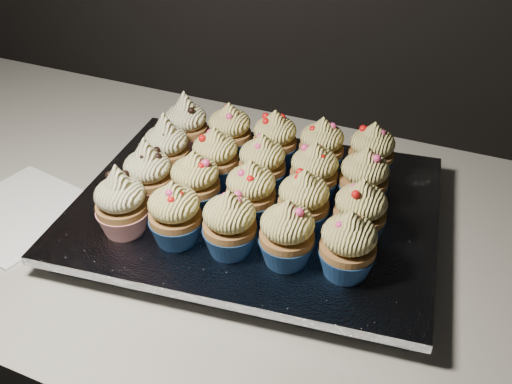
% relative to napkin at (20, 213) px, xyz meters
% --- Properties ---
extents(worktop, '(2.44, 0.64, 0.04)m').
position_rel_napkin_xyz_m(worktop, '(0.40, 0.12, -0.02)').
color(worktop, beige).
rests_on(worktop, cabinet).
extents(napkin, '(0.19, 0.19, 0.00)m').
position_rel_napkin_xyz_m(napkin, '(0.00, 0.00, 0.00)').
color(napkin, white).
rests_on(napkin, worktop).
extents(baking_tray, '(0.46, 0.38, 0.02)m').
position_rel_napkin_xyz_m(baking_tray, '(0.30, 0.11, 0.01)').
color(baking_tray, black).
rests_on(baking_tray, worktop).
extents(foil_lining, '(0.50, 0.42, 0.01)m').
position_rel_napkin_xyz_m(foil_lining, '(0.30, 0.11, 0.03)').
color(foil_lining, silver).
rests_on(foil_lining, baking_tray).
extents(cupcake_0, '(0.06, 0.06, 0.10)m').
position_rel_napkin_xyz_m(cupcake_0, '(0.18, -0.00, 0.07)').
color(cupcake_0, red).
rests_on(cupcake_0, foil_lining).
extents(cupcake_1, '(0.06, 0.06, 0.08)m').
position_rel_napkin_xyz_m(cupcake_1, '(0.25, 0.00, 0.07)').
color(cupcake_1, navy).
rests_on(cupcake_1, foil_lining).
extents(cupcake_2, '(0.06, 0.06, 0.08)m').
position_rel_napkin_xyz_m(cupcake_2, '(0.31, 0.01, 0.07)').
color(cupcake_2, navy).
rests_on(cupcake_2, foil_lining).
extents(cupcake_3, '(0.06, 0.06, 0.08)m').
position_rel_napkin_xyz_m(cupcake_3, '(0.38, 0.02, 0.07)').
color(cupcake_3, navy).
rests_on(cupcake_3, foil_lining).
extents(cupcake_4, '(0.06, 0.06, 0.08)m').
position_rel_napkin_xyz_m(cupcake_4, '(0.45, 0.03, 0.07)').
color(cupcake_4, navy).
rests_on(cupcake_4, foil_lining).
extents(cupcake_5, '(0.06, 0.06, 0.10)m').
position_rel_napkin_xyz_m(cupcake_5, '(0.18, 0.06, 0.07)').
color(cupcake_5, red).
rests_on(cupcake_5, foil_lining).
extents(cupcake_6, '(0.06, 0.06, 0.08)m').
position_rel_napkin_xyz_m(cupcake_6, '(0.24, 0.07, 0.07)').
color(cupcake_6, navy).
rests_on(cupcake_6, foil_lining).
extents(cupcake_7, '(0.06, 0.06, 0.08)m').
position_rel_napkin_xyz_m(cupcake_7, '(0.31, 0.08, 0.07)').
color(cupcake_7, navy).
rests_on(cupcake_7, foil_lining).
extents(cupcake_8, '(0.06, 0.06, 0.08)m').
position_rel_napkin_xyz_m(cupcake_8, '(0.38, 0.09, 0.07)').
color(cupcake_8, navy).
rests_on(cupcake_8, foil_lining).
extents(cupcake_9, '(0.06, 0.06, 0.08)m').
position_rel_napkin_xyz_m(cupcake_9, '(0.44, 0.09, 0.07)').
color(cupcake_9, navy).
rests_on(cupcake_9, foil_lining).
extents(cupcake_10, '(0.06, 0.06, 0.10)m').
position_rel_napkin_xyz_m(cupcake_10, '(0.16, 0.13, 0.07)').
color(cupcake_10, red).
rests_on(cupcake_10, foil_lining).
extents(cupcake_11, '(0.06, 0.06, 0.08)m').
position_rel_napkin_xyz_m(cupcake_11, '(0.23, 0.13, 0.07)').
color(cupcake_11, navy).
rests_on(cupcake_11, foil_lining).
extents(cupcake_12, '(0.06, 0.06, 0.08)m').
position_rel_napkin_xyz_m(cupcake_12, '(0.30, 0.14, 0.07)').
color(cupcake_12, navy).
rests_on(cupcake_12, foil_lining).
extents(cupcake_13, '(0.06, 0.06, 0.08)m').
position_rel_napkin_xyz_m(cupcake_13, '(0.37, 0.15, 0.07)').
color(cupcake_13, navy).
rests_on(cupcake_13, foil_lining).
extents(cupcake_14, '(0.06, 0.06, 0.08)m').
position_rel_napkin_xyz_m(cupcake_14, '(0.43, 0.16, 0.07)').
color(cupcake_14, navy).
rests_on(cupcake_14, foil_lining).
extents(cupcake_15, '(0.06, 0.06, 0.10)m').
position_rel_napkin_xyz_m(cupcake_15, '(0.16, 0.19, 0.07)').
color(cupcake_15, red).
rests_on(cupcake_15, foil_lining).
extents(cupcake_16, '(0.06, 0.06, 0.08)m').
position_rel_napkin_xyz_m(cupcake_16, '(0.22, 0.21, 0.07)').
color(cupcake_16, navy).
rests_on(cupcake_16, foil_lining).
extents(cupcake_17, '(0.06, 0.06, 0.08)m').
position_rel_napkin_xyz_m(cupcake_17, '(0.29, 0.21, 0.07)').
color(cupcake_17, navy).
rests_on(cupcake_17, foil_lining).
extents(cupcake_18, '(0.06, 0.06, 0.08)m').
position_rel_napkin_xyz_m(cupcake_18, '(0.35, 0.22, 0.07)').
color(cupcake_18, navy).
rests_on(cupcake_18, foil_lining).
extents(cupcake_19, '(0.06, 0.06, 0.08)m').
position_rel_napkin_xyz_m(cupcake_19, '(0.42, 0.23, 0.07)').
color(cupcake_19, navy).
rests_on(cupcake_19, foil_lining).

